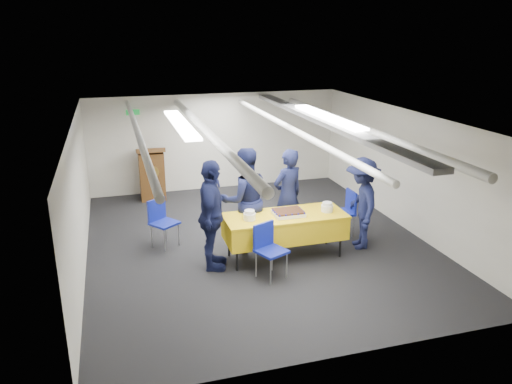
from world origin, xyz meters
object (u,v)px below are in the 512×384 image
sailor_c (212,216)px  serving_table (285,226)px  sailor_a (288,196)px  chair_near (268,245)px  sailor_b (244,200)px  sheet_cake (288,213)px  chair_right (346,208)px  chair_left (161,218)px  sailor_d (361,203)px  podium (152,173)px

sailor_c → serving_table: bearing=-70.8°
sailor_a → chair_near: bearing=38.4°
sailor_b → sailor_c: bearing=35.2°
sheet_cake → chair_right: 1.54m
serving_table → sailor_b: sailor_b is taller
chair_near → chair_right: 2.24m
serving_table → sailor_a: 0.79m
sailor_b → chair_left: bearing=-25.8°
serving_table → sheet_cake: 0.26m
chair_right → sailor_d: bearing=-89.6°
chair_left → sailor_b: bearing=-21.5°
chair_near → sailor_d: size_ratio=0.53×
podium → chair_right: 4.57m
chair_left → sailor_a: sailor_a is taller
sailor_c → sailor_d: (2.70, 0.09, -0.09)m
serving_table → sailor_b: size_ratio=1.12×
chair_right → sailor_c: (-2.69, -0.66, 0.38)m
podium → sailor_c: 3.87m
sailor_b → sailor_d: sailor_b is taller
sheet_cake → podium: (-1.93, 3.77, -0.20)m
chair_left → sailor_c: (0.70, -1.13, 0.38)m
chair_left → chair_right: bearing=-7.8°
podium → sailor_d: bearing=-48.3°
sheet_cake → chair_left: chair_left is taller
sheet_cake → sailor_d: size_ratio=0.31×
podium → serving_table: bearing=-63.2°
sailor_d → sailor_c: bearing=-74.2°
serving_table → sheet_cake: sheet_cake is taller
sailor_d → podium: bearing=-124.3°
sailor_a → sheet_cake: bearing=51.1°
sailor_c → sailor_b: bearing=-34.4°
sheet_cake → chair_right: bearing=24.3°
chair_near → sailor_b: sailor_b is taller
serving_table → podium: size_ratio=1.65×
serving_table → chair_left: size_ratio=2.37×
podium → sheet_cake: bearing=-62.8°
sailor_b → sheet_cake: bearing=134.6°
chair_right → chair_left: 3.43m
sheet_cake → chair_right: chair_right is taller
serving_table → sailor_c: (-1.27, -0.07, 0.35)m
chair_near → sailor_d: (1.92, 0.60, 0.29)m
chair_left → podium: bearing=88.2°
chair_right → sailor_c: sailor_c is taller
serving_table → sailor_b: (-0.57, 0.51, 0.36)m
podium → chair_right: podium is taller
sailor_d → sailor_a: bearing=-105.8°
chair_right → chair_left: (-3.39, 0.47, 0.00)m
serving_table → chair_right: size_ratio=2.37×
chair_left → serving_table: bearing=-28.3°
chair_right → sailor_b: (-2.00, -0.08, 0.39)m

